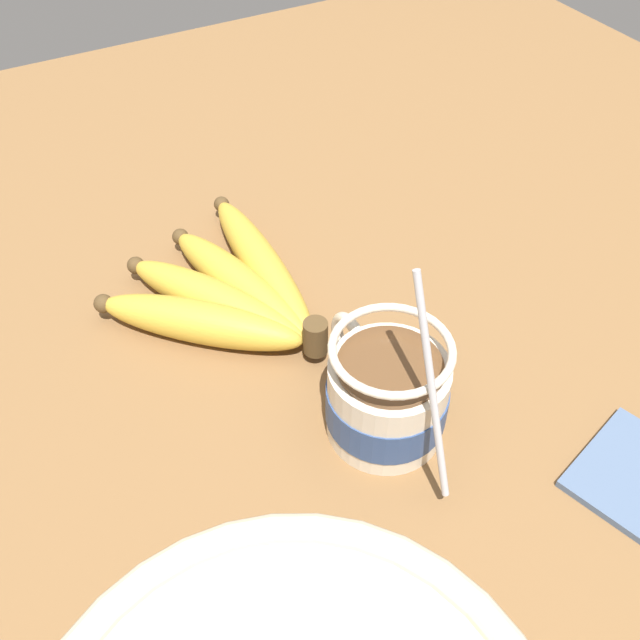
% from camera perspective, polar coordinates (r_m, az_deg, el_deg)
% --- Properties ---
extents(table, '(1.33, 1.33, 0.03)m').
position_cam_1_polar(table, '(0.59, 2.26, -3.93)').
color(table, brown).
rests_on(table, ground).
extents(coffee_mug, '(0.15, 0.09, 0.17)m').
position_cam_1_polar(coffee_mug, '(0.51, 5.31, -5.96)').
color(coffee_mug, beige).
rests_on(coffee_mug, table).
extents(banana_bunch, '(0.23, 0.17, 0.04)m').
position_cam_1_polar(banana_bunch, '(0.62, -7.24, 2.25)').
color(banana_bunch, '#4C381E').
rests_on(banana_bunch, table).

